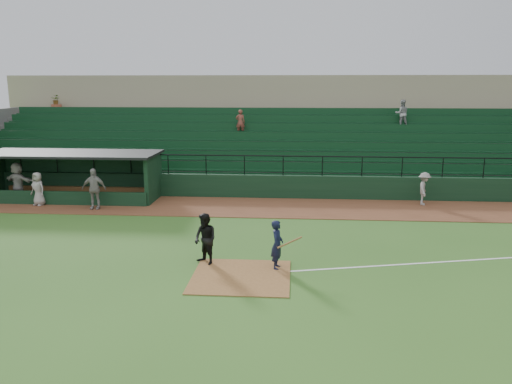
{
  "coord_description": "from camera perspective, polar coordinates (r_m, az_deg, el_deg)",
  "views": [
    {
      "loc": [
        1.59,
        -15.71,
        5.8
      ],
      "look_at": [
        0.0,
        5.0,
        1.4
      ],
      "focal_mm": 35.83,
      "sensor_mm": 36.0,
      "label": 1
    }
  ],
  "objects": [
    {
      "name": "home_plate_dirt",
      "position": [
        15.89,
        -1.68,
        -9.4
      ],
      "size": [
        3.0,
        3.0,
        0.03
      ],
      "primitive_type": "cube",
      "color": "brown",
      "rests_on": "ground"
    },
    {
      "name": "warning_track",
      "position": [
        24.46,
        0.54,
        -1.72
      ],
      "size": [
        40.0,
        4.0,
        0.03
      ],
      "primitive_type": "cube",
      "color": "brown",
      "rests_on": "ground"
    },
    {
      "name": "dugout_player_a",
      "position": [
        25.09,
        -17.65,
        0.35
      ],
      "size": [
        1.16,
        0.55,
        1.93
      ],
      "primitive_type": "imported",
      "rotation": [
        0.0,
        0.0,
        0.07
      ],
      "color": "gray",
      "rests_on": "warning_track"
    },
    {
      "name": "dugout",
      "position": [
        28.05,
        -19.53,
        2.11
      ],
      "size": [
        8.9,
        3.2,
        2.42
      ],
      "color": "black",
      "rests_on": "ground"
    },
    {
      "name": "ground",
      "position": [
        16.82,
        -1.32,
        -8.21
      ],
      "size": [
        90.0,
        90.0,
        0.0
      ],
      "primitive_type": "plane",
      "color": "#315F1E",
      "rests_on": "ground"
    },
    {
      "name": "stadium_structure",
      "position": [
        32.4,
        1.56,
        5.76
      ],
      "size": [
        38.0,
        13.08,
        6.4
      ],
      "color": "black",
      "rests_on": "ground"
    },
    {
      "name": "runner",
      "position": [
        26.05,
        18.26,
        0.35
      ],
      "size": [
        0.82,
        1.14,
        1.6
      ],
      "primitive_type": "imported",
      "rotation": [
        0.0,
        0.0,
        1.33
      ],
      "color": "gray",
      "rests_on": "warning_track"
    },
    {
      "name": "batter_at_plate",
      "position": [
        16.32,
        2.39,
        -5.9
      ],
      "size": [
        1.01,
        0.68,
        1.6
      ],
      "color": "black",
      "rests_on": "ground"
    },
    {
      "name": "dugout_player_c",
      "position": [
        28.23,
        -25.03,
        1.05
      ],
      "size": [
        1.9,
        1.12,
        1.96
      ],
      "primitive_type": "imported",
      "rotation": [
        0.0,
        0.0,
        2.82
      ],
      "color": "#ADA7A2",
      "rests_on": "warning_track"
    },
    {
      "name": "foul_line",
      "position": [
        18.99,
        24.06,
        -6.89
      ],
      "size": [
        17.49,
        4.44,
        0.01
      ],
      "primitive_type": "cube",
      "rotation": [
        0.0,
        0.0,
        0.24
      ],
      "color": "white",
      "rests_on": "ground"
    },
    {
      "name": "umpire",
      "position": [
        16.77,
        -5.68,
        -5.27
      ],
      "size": [
        1.05,
        1.03,
        1.7
      ],
      "primitive_type": "imported",
      "rotation": [
        0.0,
        0.0,
        -0.71
      ],
      "color": "black",
      "rests_on": "ground"
    },
    {
      "name": "dugout_player_b",
      "position": [
        26.82,
        -23.17,
        0.33
      ],
      "size": [
        0.93,
        0.77,
        1.62
      ],
      "primitive_type": "imported",
      "rotation": [
        0.0,
        0.0,
        -0.38
      ],
      "color": "#A6A09B",
      "rests_on": "warning_track"
    }
  ]
}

